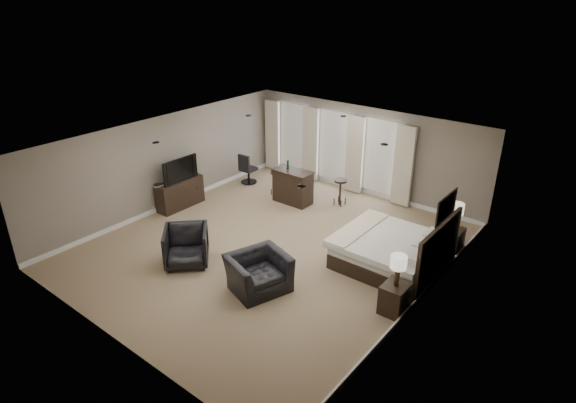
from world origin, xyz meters
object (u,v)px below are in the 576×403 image
Objects in this scene: bar_stool_right at (340,192)px; desk_chair at (248,168)px; bar_stool_left at (277,183)px; bed at (390,237)px; dresser at (180,193)px; lamp_near at (398,271)px; nightstand_far at (452,240)px; lamp_far at (456,217)px; bar_counter at (293,186)px; tv at (178,178)px; armchair_near at (258,267)px; nightstand_near at (395,298)px; armchair_far at (186,245)px.

bar_stool_right is 0.79× the size of desk_chair.
bar_stool_left is at bearing -162.49° from bar_stool_right.
bed is 2.82× the size of bar_stool_right.
lamp_near is at bearing -4.80° from dresser.
nightstand_far is 0.89× the size of lamp_far.
bar_stool_right is (-2.58, 2.03, -0.31)m from bed.
bed is 6.10m from dresser.
dresser is at bearing -136.07° from bar_counter.
tv is at bearing -161.48° from lamp_far.
dresser reaches higher than bar_stool_left.
lamp_near reaches higher than desk_chair.
bar_stool_left is at bearing 54.11° from armchair_near.
lamp_far is (0.00, 2.90, 0.61)m from nightstand_near.
tv is at bearing -136.07° from bar_counter.
bar_counter is at bearing -149.16° from bar_stool_right.
bar_counter is at bearing 160.35° from bed.
armchair_far is (-4.46, -4.21, -0.43)m from lamp_far.
lamp_near is 5.42m from bar_counter.
bed is 3.71× the size of nightstand_far.
nightstand_far is 4.70m from armchair_near.
nightstand_near is 2.76m from armchair_near.
desk_chair reaches higher than tv.
lamp_near is 0.65× the size of desk_chair.
armchair_near is (4.37, -1.62, -0.37)m from tv.
bar_stool_left is at bearing -179.92° from nightstand_far.
dresser is at bearing 81.44° from desk_chair.
bed reaches higher than tv.
nightstand_far is at bearing 90.00° from lamp_near.
lamp_far is at bearing 0.00° from nightstand_far.
bed is at bearing -121.54° from lamp_far.
nightstand_near is 0.78× the size of bar_stool_right.
bar_stool_right is at bearing 134.98° from nightstand_near.
armchair_far is (-4.46, -1.31, 0.18)m from nightstand_near.
desk_chair reaches higher than dresser.
lamp_far is 0.67× the size of desk_chair.
lamp_far is 6.15m from armchair_far.
nightstand_near is 0.92× the size of lamp_far.
nightstand_far is at bearing 176.46° from desk_chair.
desk_chair is (-6.63, 3.09, -0.43)m from lamp_near.
bar_counter is at bearing 169.46° from desk_chair.
desk_chair is at bearing 178.37° from lamp_far.
armchair_far reaches higher than bar_stool_left.
bar_stool_right is at bearing 170.57° from nightstand_far.
nightstand_near is 4.92m from bar_stool_right.
dresser is 1.43× the size of desk_chair.
bar_stool_right is (-3.47, 0.58, -0.53)m from lamp_far.
armchair_near is at bearing -78.46° from bar_stool_right.
bed is 5.97m from desk_chair.
nightstand_far is at bearing 1.41° from bar_counter.
armchair_near is 1.04× the size of bar_counter.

